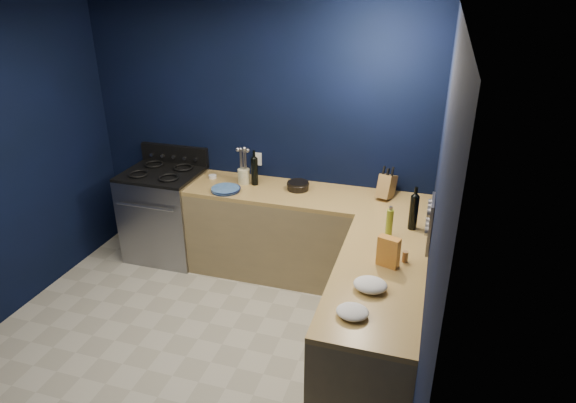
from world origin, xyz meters
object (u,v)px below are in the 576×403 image
at_px(plate_stack, 225,189).
at_px(knife_block, 387,186).
at_px(crouton_bag, 388,252).
at_px(utensil_crock, 244,176).
at_px(gas_range, 166,215).

relative_size(plate_stack, knife_block, 1.24).
distance_m(knife_block, crouton_bag, 1.21).
bearing_deg(knife_block, plate_stack, -153.56).
xyz_separation_m(utensil_crock, knife_block, (1.38, 0.06, 0.03)).
xyz_separation_m(knife_block, crouton_bag, (0.15, -1.20, 0.00)).
height_order(gas_range, knife_block, knife_block).
xyz_separation_m(gas_range, crouton_bag, (2.41, -1.05, 0.55)).
height_order(gas_range, utensil_crock, utensil_crock).
bearing_deg(gas_range, crouton_bag, -23.56).
bearing_deg(gas_range, knife_block, 3.70).
relative_size(gas_range, knife_block, 4.24).
height_order(utensil_crock, knife_block, knife_block).
xyz_separation_m(gas_range, plate_stack, (0.78, -0.15, 0.46)).
distance_m(gas_range, plate_stack, 0.91).
xyz_separation_m(plate_stack, crouton_bag, (1.63, -0.90, 0.09)).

